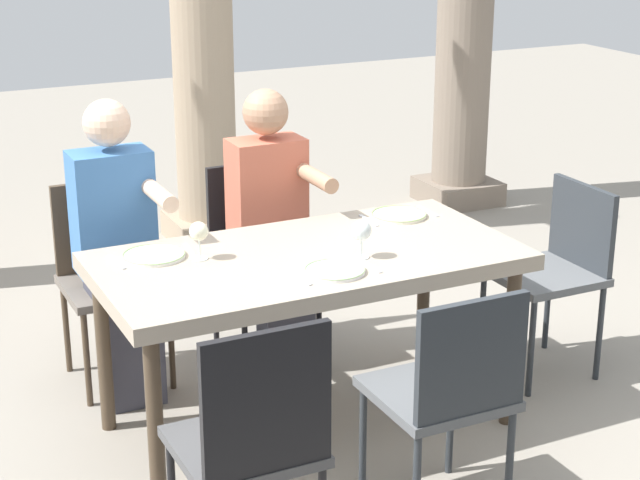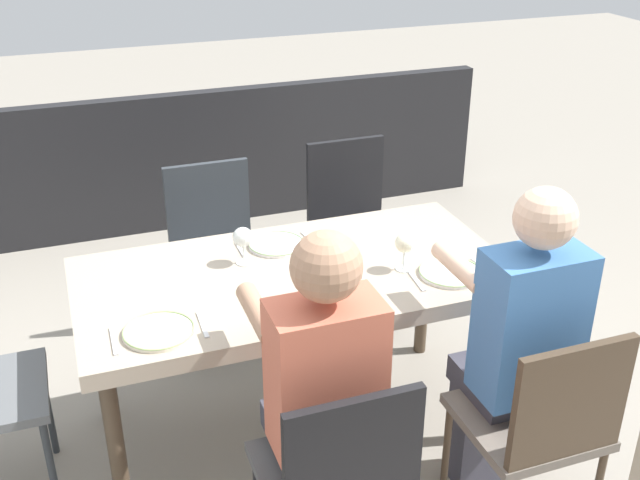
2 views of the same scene
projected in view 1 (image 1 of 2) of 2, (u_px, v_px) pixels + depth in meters
The scene contains 21 objects.
ground_plane at pixel (309, 425), 4.46m from camera, with size 16.00×16.00×0.00m, color gray.
dining_table at pixel (308, 270), 4.23m from camera, with size 1.68×0.85×0.77m.
chair_west_north at pixel (109, 268), 4.76m from camera, with size 0.44×0.44×0.90m.
chair_west_south at pixel (253, 436), 3.32m from camera, with size 0.44×0.44×0.93m.
chair_mid_north at pixel (259, 245), 5.07m from camera, with size 0.44×0.44×0.89m.
chair_mid_south at pixel (450, 388), 3.63m from camera, with size 0.44×0.44×0.90m.
chair_head_east at pixel (558, 262), 4.81m from camera, with size 0.44×0.44×0.88m.
diner_woman_green at pixel (273, 220), 4.86m from camera, with size 0.35×0.49×1.29m.
diner_man_white at pixel (119, 242), 4.54m from camera, with size 0.35×0.49×1.31m.
stone_column_centre at pixel (201, 6), 6.26m from camera, with size 0.48×0.48×2.96m.
plate_0 at pixel (154, 255), 4.17m from camera, with size 0.25×0.25×0.02m.
wine_glass_0 at pixel (199, 232), 4.11m from camera, with size 0.08×0.08×0.15m.
fork_0 at pixel (117, 262), 4.11m from camera, with size 0.02×0.17×0.01m, color silver.
spoon_0 at pixel (190, 251), 4.23m from camera, with size 0.02×0.17×0.01m, color silver.
plate_1 at pixel (335, 270), 4.01m from camera, with size 0.23×0.23×0.02m.
wine_glass_1 at pixel (361, 231), 4.13m from camera, with size 0.08×0.08×0.15m.
fork_1 at pixel (299, 278), 3.95m from camera, with size 0.02×0.17×0.01m, color silver.
spoon_1 at pixel (370, 266), 4.07m from camera, with size 0.02×0.17×0.01m, color silver.
plate_2 at pixel (399, 215), 4.66m from camera, with size 0.25×0.25×0.02m.
fork_2 at pixel (369, 220), 4.60m from camera, with size 0.02×0.17×0.01m, color silver.
spoon_2 at pixel (428, 211), 4.73m from camera, with size 0.02×0.17×0.01m, color silver.
Camera 1 is at (-1.69, -3.58, 2.19)m, focal length 59.43 mm.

